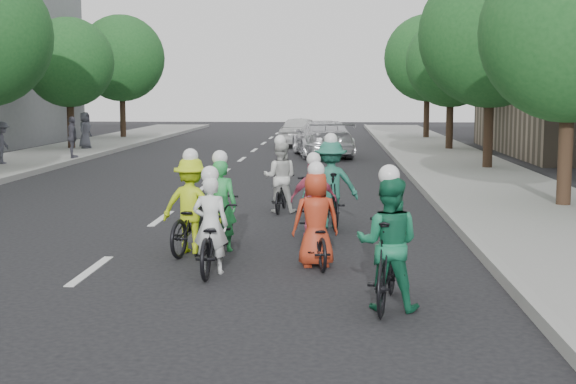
# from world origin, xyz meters

# --- Properties ---
(ground) EXTENTS (120.00, 120.00, 0.00)m
(ground) POSITION_xyz_m (0.00, 0.00, 0.00)
(ground) COLOR black
(ground) RESTS_ON ground
(sidewalk_right) EXTENTS (4.00, 80.00, 0.15)m
(sidewalk_right) POSITION_xyz_m (8.00, 10.00, 0.07)
(sidewalk_right) COLOR gray
(sidewalk_right) RESTS_ON ground
(curb_right) EXTENTS (0.18, 80.00, 0.18)m
(curb_right) POSITION_xyz_m (6.05, 10.00, 0.09)
(curb_right) COLOR #999993
(curb_right) RESTS_ON ground
(tree_l_4) EXTENTS (4.00, 4.00, 5.97)m
(tree_l_4) POSITION_xyz_m (-8.20, 24.00, 3.96)
(tree_l_4) COLOR black
(tree_l_4) RESTS_ON ground
(tree_l_5) EXTENTS (4.80, 4.80, 6.93)m
(tree_l_5) POSITION_xyz_m (-8.20, 33.00, 4.52)
(tree_l_5) COLOR black
(tree_l_5) RESTS_ON ground
(tree_r_0) EXTENTS (4.00, 4.00, 5.97)m
(tree_r_0) POSITION_xyz_m (8.80, 6.60, 3.96)
(tree_r_0) COLOR black
(tree_r_0) RESTS_ON ground
(tree_r_1) EXTENTS (4.80, 4.80, 6.93)m
(tree_r_1) POSITION_xyz_m (8.80, 15.60, 4.52)
(tree_r_1) COLOR black
(tree_r_1) RESTS_ON ground
(tree_r_2) EXTENTS (4.00, 4.00, 5.97)m
(tree_r_2) POSITION_xyz_m (8.80, 24.60, 3.96)
(tree_r_2) COLOR black
(tree_r_2) RESTS_ON ground
(tree_r_3) EXTENTS (4.80, 4.80, 6.93)m
(tree_r_3) POSITION_xyz_m (8.80, 33.60, 4.52)
(tree_r_3) COLOR black
(tree_r_3) RESTS_ON ground
(cyclist_0) EXTENTS (0.67, 1.84, 1.59)m
(cyclist_0) POSITION_xyz_m (1.83, 0.05, 0.54)
(cyclist_0) COLOR black
(cyclist_0) RESTS_ON ground
(cyclist_1) EXTENTS (0.89, 1.95, 1.79)m
(cyclist_1) POSITION_xyz_m (4.30, -1.81, 0.68)
(cyclist_1) COLOR black
(cyclist_1) RESTS_ON ground
(cyclist_2) EXTENTS (1.12, 1.99, 1.74)m
(cyclist_2) POSITION_xyz_m (1.27, 1.53, 0.64)
(cyclist_2) COLOR black
(cyclist_2) RESTS_ON ground
(cyclist_3) EXTENTS (0.87, 1.95, 1.58)m
(cyclist_3) POSITION_xyz_m (3.27, 2.96, 0.62)
(cyclist_3) COLOR black
(cyclist_3) RESTS_ON ground
(cyclist_4) EXTENTS (0.82, 1.61, 1.62)m
(cyclist_4) POSITION_xyz_m (3.37, 0.57, 0.56)
(cyclist_4) COLOR black
(cyclist_4) RESTS_ON ground
(cyclist_5) EXTENTS (0.61, 1.61, 1.70)m
(cyclist_5) POSITION_xyz_m (1.74, 1.71, 0.59)
(cyclist_5) COLOR black
(cyclist_5) RESTS_ON ground
(cyclist_6) EXTENTS (0.80, 1.55, 1.72)m
(cyclist_6) POSITION_xyz_m (2.45, 6.12, 0.62)
(cyclist_6) COLOR black
(cyclist_6) RESTS_ON ground
(cyclist_7) EXTENTS (1.20, 1.91, 1.87)m
(cyclist_7) POSITION_xyz_m (3.57, 4.13, 0.73)
(cyclist_7) COLOR black
(cyclist_7) RESTS_ON ground
(follow_car_lead) EXTENTS (2.90, 5.46, 1.51)m
(follow_car_lead) POSITION_xyz_m (3.18, 21.46, 0.75)
(follow_car_lead) COLOR silver
(follow_car_lead) RESTS_ON ground
(follow_car_trail) EXTENTS (2.20, 4.50, 1.48)m
(follow_car_trail) POSITION_xyz_m (2.00, 27.99, 0.74)
(follow_car_trail) COLOR silver
(follow_car_trail) RESTS_ON ground
(spectator_0) EXTENTS (0.66, 1.02, 1.48)m
(spectator_0) POSITION_xyz_m (-7.97, 15.91, 0.89)
(spectator_0) COLOR #464652
(spectator_0) RESTS_ON sidewalk_left
(spectator_1) EXTENTS (0.68, 1.01, 1.59)m
(spectator_1) POSITION_xyz_m (-6.30, 18.42, 0.94)
(spectator_1) COLOR #4A4956
(spectator_1) RESTS_ON sidewalk_left
(spectator_2) EXTENTS (0.66, 0.88, 1.62)m
(spectator_2) POSITION_xyz_m (-7.48, 23.75, 0.96)
(spectator_2) COLOR #4B4C57
(spectator_2) RESTS_ON sidewalk_left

